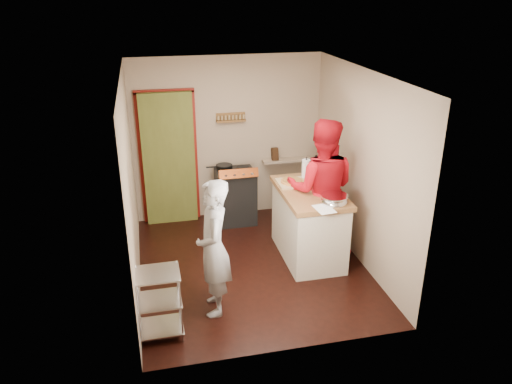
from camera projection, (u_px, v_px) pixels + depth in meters
floor at (252, 265)px, 6.85m from camera, size 3.50×3.50×0.00m
back_wall at (188, 151)px, 7.88m from camera, size 3.00×0.44×2.60m
left_wall at (131, 187)px, 6.04m from camera, size 0.04×3.50×2.60m
right_wall at (361, 168)px, 6.65m from camera, size 0.04×3.50×2.60m
ceiling at (251, 73)px, 5.84m from camera, size 3.00×3.50×0.02m
stove at (235, 195)px, 7.96m from camera, size 0.60×0.63×1.00m
wire_shelving at (159, 301)px, 5.34m from camera, size 0.48×0.40×0.80m
island at (309, 222)px, 6.91m from camera, size 0.80×1.44×1.31m
person_stripe at (214, 248)px, 5.62m from camera, size 0.44×0.63×1.64m
person_red at (321, 189)px, 6.79m from camera, size 1.16×1.04×1.97m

